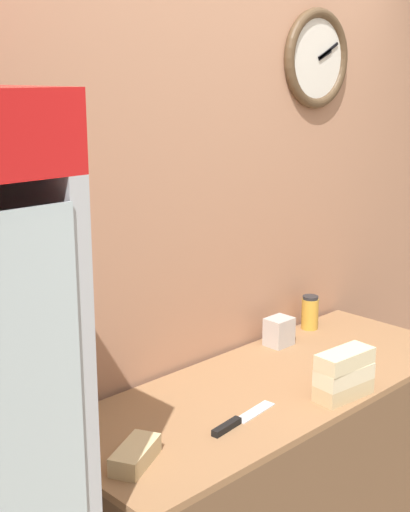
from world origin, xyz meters
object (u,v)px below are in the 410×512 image
(sandwich_flat_left, at_px, (135,455))
(condiment_jar, at_px, (310,312))
(napkin_dispenser, at_px, (279,331))
(chefs_knife, at_px, (236,422))
(sandwich_stack_top, at_px, (345,359))
(sandwich_stack_bottom, at_px, (343,389))
(sandwich_stack_middle, at_px, (344,374))

(sandwich_flat_left, relative_size, condiment_jar, 1.38)
(condiment_jar, relative_size, napkin_dispenser, 1.28)
(chefs_knife, bearing_deg, condiment_jar, 23.43)
(napkin_dispenser, bearing_deg, sandwich_stack_top, -114.77)
(sandwich_stack_bottom, relative_size, sandwich_flat_left, 1.10)
(sandwich_stack_top, height_order, napkin_dispenser, sandwich_stack_top)
(sandwich_stack_middle, relative_size, sandwich_flat_left, 1.10)
(sandwich_stack_top, bearing_deg, sandwich_stack_middle, 0.00)
(condiment_jar, bearing_deg, sandwich_stack_top, -132.72)
(sandwich_stack_top, height_order, chefs_knife, sandwich_stack_top)
(napkin_dispenser, bearing_deg, condiment_jar, 7.39)
(sandwich_stack_bottom, distance_m, sandwich_flat_left, 0.83)
(sandwich_flat_left, xyz_separation_m, napkin_dispenser, (1.04, 0.32, 0.03))
(chefs_knife, height_order, napkin_dispenser, napkin_dispenser)
(sandwich_stack_top, height_order, sandwich_flat_left, sandwich_stack_top)
(sandwich_stack_middle, bearing_deg, chefs_knife, 163.23)
(sandwich_stack_top, relative_size, condiment_jar, 1.51)
(sandwich_flat_left, height_order, napkin_dispenser, napkin_dispenser)
(sandwich_stack_bottom, distance_m, chefs_knife, 0.44)
(sandwich_flat_left, distance_m, condiment_jar, 1.34)
(napkin_dispenser, bearing_deg, sandwich_flat_left, -162.92)
(condiment_jar, bearing_deg, chefs_knife, -156.57)
(sandwich_stack_middle, distance_m, sandwich_stack_top, 0.06)
(sandwich_stack_top, height_order, condiment_jar, sandwich_stack_top)
(sandwich_stack_bottom, bearing_deg, napkin_dispenser, 65.23)
(sandwich_flat_left, distance_m, chefs_knife, 0.39)
(sandwich_stack_bottom, height_order, napkin_dispenser, napkin_dispenser)
(sandwich_flat_left, bearing_deg, napkin_dispenser, 17.08)
(napkin_dispenser, bearing_deg, sandwich_stack_bottom, -114.77)
(sandwich_stack_middle, height_order, napkin_dispenser, napkin_dispenser)
(sandwich_stack_bottom, relative_size, sandwich_stack_top, 1.01)
(sandwich_flat_left, bearing_deg, chefs_knife, -5.77)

